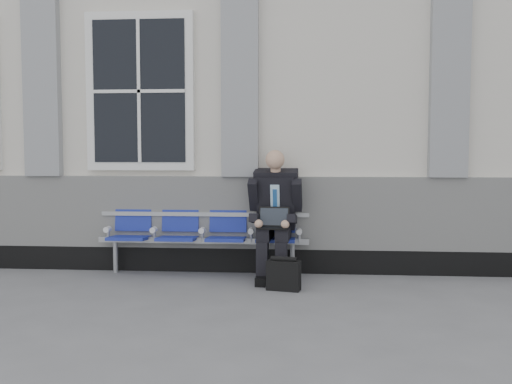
{
  "coord_description": "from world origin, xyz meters",
  "views": [
    {
      "loc": [
        2.36,
        -5.55,
        1.52
      ],
      "look_at": [
        1.84,
        0.9,
        1.05
      ],
      "focal_mm": 40.0,
      "sensor_mm": 36.0,
      "label": 1
    }
  ],
  "objects": [
    {
      "name": "ground",
      "position": [
        0.0,
        0.0,
        0.0
      ],
      "size": [
        70.0,
        70.0,
        0.0
      ],
      "primitive_type": "plane",
      "color": "slate",
      "rests_on": "ground"
    },
    {
      "name": "station_building",
      "position": [
        -0.02,
        3.47,
        2.22
      ],
      "size": [
        14.4,
        4.4,
        4.49
      ],
      "color": "beige",
      "rests_on": "ground"
    },
    {
      "name": "bench",
      "position": [
        1.15,
        1.32,
        0.55
      ],
      "size": [
        2.6,
        0.47,
        0.91
      ],
      "color": "#9EA0A3",
      "rests_on": "ground"
    },
    {
      "name": "businessman",
      "position": [
        2.04,
        1.18,
        0.81
      ],
      "size": [
        0.65,
        0.87,
        1.53
      ],
      "color": "black",
      "rests_on": "ground"
    },
    {
      "name": "briefcase",
      "position": [
        2.17,
        0.57,
        0.17
      ],
      "size": [
        0.39,
        0.23,
        0.37
      ],
      "color": "black",
      "rests_on": "ground"
    }
  ]
}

